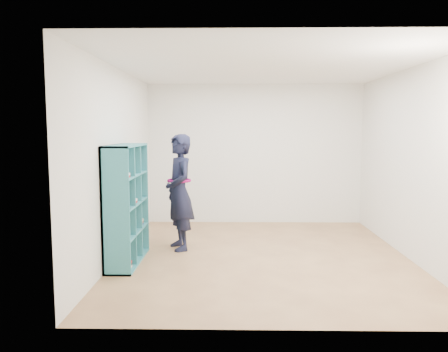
{
  "coord_description": "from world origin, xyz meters",
  "views": [
    {
      "loc": [
        -0.43,
        -5.95,
        1.77
      ],
      "look_at": [
        -0.54,
        0.3,
        1.1
      ],
      "focal_mm": 35.0,
      "sensor_mm": 36.0,
      "label": 1
    }
  ],
  "objects": [
    {
      "name": "wall_back",
      "position": [
        0.0,
        2.25,
        1.3
      ],
      "size": [
        4.0,
        0.02,
        2.6
      ],
      "primitive_type": "cube",
      "color": "white",
      "rests_on": "floor"
    },
    {
      "name": "ceiling",
      "position": [
        0.0,
        0.0,
        2.6
      ],
      "size": [
        4.5,
        4.5,
        0.0
      ],
      "primitive_type": "plane",
      "color": "white",
      "rests_on": "wall_back"
    },
    {
      "name": "person",
      "position": [
        -1.2,
        0.37,
        0.85
      ],
      "size": [
        0.62,
        0.73,
        1.7
      ],
      "rotation": [
        0.0,
        0.0,
        -1.16
      ],
      "color": "black",
      "rests_on": "floor"
    },
    {
      "name": "wall_front",
      "position": [
        0.0,
        -2.25,
        1.3
      ],
      "size": [
        4.0,
        0.02,
        2.6
      ],
      "primitive_type": "cube",
      "color": "white",
      "rests_on": "floor"
    },
    {
      "name": "wall_left",
      "position": [
        -2.0,
        0.0,
        1.3
      ],
      "size": [
        0.02,
        4.5,
        2.6
      ],
      "primitive_type": "cube",
      "color": "white",
      "rests_on": "floor"
    },
    {
      "name": "wall_right",
      "position": [
        2.0,
        0.0,
        1.3
      ],
      "size": [
        0.02,
        4.5,
        2.6
      ],
      "primitive_type": "cube",
      "color": "white",
      "rests_on": "floor"
    },
    {
      "name": "smartphone",
      "position": [
        -1.38,
        0.39,
        0.96
      ],
      "size": [
        0.06,
        0.09,
        0.13
      ],
      "rotation": [
        0.39,
        0.0,
        0.55
      ],
      "color": "silver",
      "rests_on": "person"
    },
    {
      "name": "bookshelf",
      "position": [
        -1.84,
        -0.29,
        0.76
      ],
      "size": [
        0.34,
        1.18,
        1.57
      ],
      "color": "teal",
      "rests_on": "floor"
    },
    {
      "name": "floor",
      "position": [
        0.0,
        0.0,
        0.0
      ],
      "size": [
        4.5,
        4.5,
        0.0
      ],
      "primitive_type": "plane",
      "color": "brown",
      "rests_on": "ground"
    }
  ]
}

